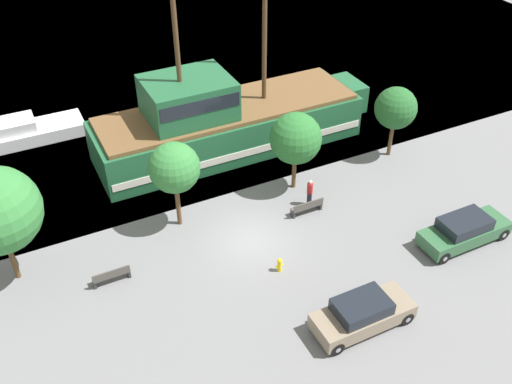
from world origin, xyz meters
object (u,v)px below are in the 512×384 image
moored_boat_dockside (19,133)px  fire_hydrant (280,264)px  parked_car_curb_front (464,230)px  bench_promenade_east (111,275)px  bench_promenade_west (307,207)px  parked_car_curb_mid (362,314)px  pirate_ship (224,121)px  pedestrian_walking_near (310,192)px

moored_boat_dockside → fire_hydrant: bearing=-62.3°
moored_boat_dockside → parked_car_curb_front: moored_boat_dockside is taller
bench_promenade_east → bench_promenade_west: same height
moored_boat_dockside → bench_promenade_east: bearing=-82.5°
parked_car_curb_front → parked_car_curb_mid: (-7.76, -2.23, -0.00)m
pirate_ship → bench_promenade_east: bearing=-138.4°
bench_promenade_east → pirate_ship: bearing=41.6°
parked_car_curb_mid → pedestrian_walking_near: (2.37, 8.39, 0.07)m
bench_promenade_east → bench_promenade_west: bearing=2.0°
moored_boat_dockside → parked_car_curb_front: (18.72, -20.22, 0.16)m
pirate_ship → parked_car_curb_front: (7.15, -13.65, -1.12)m
pirate_ship → parked_car_curb_mid: 15.94m
parked_car_curb_front → fire_hydrant: bearing=166.0°
pirate_ship → bench_promenade_east: 12.90m
pedestrian_walking_near → fire_hydrant: bearing=-135.7°
pedestrian_walking_near → moored_boat_dockside: bearing=133.5°
parked_car_curb_mid → bench_promenade_west: 7.99m
fire_hydrant → bench_promenade_east: (-7.42, 2.83, 0.03)m
fire_hydrant → bench_promenade_east: 7.94m
moored_boat_dockside → pirate_ship: bearing=-29.6°
bench_promenade_west → pedestrian_walking_near: pedestrian_walking_near is taller
parked_car_curb_front → bench_promenade_west: (-5.90, 5.53, -0.32)m
moored_boat_dockside → bench_promenade_west: size_ratio=4.33×
pirate_ship → bench_promenade_west: (1.25, -8.13, -1.44)m
parked_car_curb_front → bench_promenade_east: size_ratio=2.74×
parked_car_curb_front → pedestrian_walking_near: bearing=131.2°
parked_car_curb_mid → moored_boat_dockside: bearing=116.0°
moored_boat_dockside → parked_car_curb_mid: 24.98m
moored_boat_dockside → pedestrian_walking_near: pedestrian_walking_near is taller
fire_hydrant → pedestrian_walking_near: size_ratio=0.47×
pedestrian_walking_near → bench_promenade_west: bearing=-128.8°
parked_car_curb_mid → fire_hydrant: parked_car_curb_mid is taller
parked_car_curb_front → parked_car_curb_mid: size_ratio=1.08×
pirate_ship → parked_car_curb_front: 15.45m
fire_hydrant → pedestrian_walking_near: (3.93, 3.84, 0.42)m
parked_car_curb_mid → fire_hydrant: bearing=109.0°
moored_boat_dockside → parked_car_curb_front: size_ratio=1.62×
pirate_ship → parked_car_curb_mid: size_ratio=3.99×
parked_car_curb_front → bench_promenade_east: parked_car_curb_front is taller
parked_car_curb_mid → bench_promenade_east: bearing=140.6°
pirate_ship → bench_promenade_west: bearing=-81.2°
moored_boat_dockside → bench_promenade_west: bearing=-48.9°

